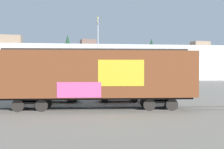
% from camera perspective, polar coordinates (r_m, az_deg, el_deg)
% --- Properties ---
extents(ground_plane, '(260.00, 260.00, 0.00)m').
position_cam_1_polar(ground_plane, '(17.33, -1.82, -8.99)').
color(ground_plane, slate).
extents(track, '(60.01, 4.77, 0.08)m').
position_cam_1_polar(track, '(17.31, -5.61, -8.87)').
color(track, '#4C4742').
rests_on(track, ground_plane).
extents(freight_car, '(15.02, 3.40, 4.69)m').
position_cam_1_polar(freight_car, '(17.04, -4.06, -0.12)').
color(freight_car, brown).
rests_on(freight_car, ground_plane).
extents(flagpole, '(0.26, 1.41, 9.86)m').
position_cam_1_polar(flagpole, '(28.31, -3.66, 7.20)').
color(flagpole, silver).
rests_on(flagpole, ground_plane).
extents(hillside, '(156.13, 39.90, 15.02)m').
position_cam_1_polar(hillside, '(86.45, -4.72, 2.63)').
color(hillside, silver).
rests_on(hillside, ground_plane).
extents(parked_car_tan, '(4.48, 2.50, 1.64)m').
position_cam_1_polar(parked_car_tan, '(22.00, -13.70, -4.70)').
color(parked_car_tan, '#9E8966').
rests_on(parked_car_tan, ground_plane).
extents(parked_car_red, '(4.16, 2.11, 1.52)m').
position_cam_1_polar(parked_car_red, '(21.66, 1.61, -4.96)').
color(parked_car_red, '#B21E1E').
rests_on(parked_car_red, ground_plane).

